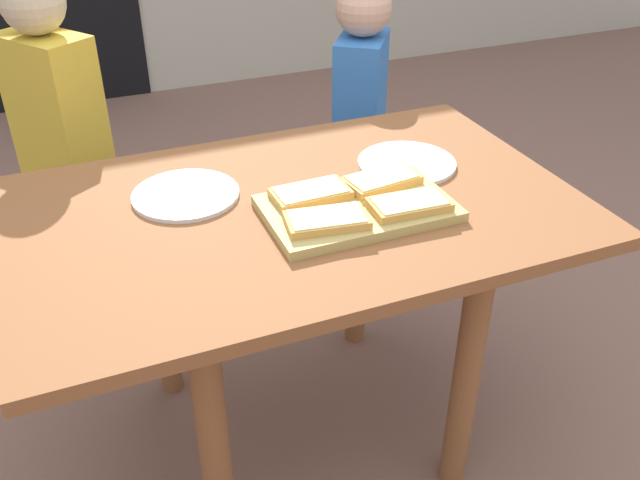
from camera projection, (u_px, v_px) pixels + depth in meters
ground_plane at (302, 427)px, 1.84m from camera, size 16.00×16.00×0.00m
dining_table at (298, 245)px, 1.53m from camera, size 1.20×0.77×0.69m
cutting_board at (358, 208)px, 1.44m from camera, size 0.39×0.24×0.02m
pizza_slice_near_right at (409, 204)px, 1.41m from camera, size 0.17×0.10×0.02m
pizza_slice_far_left at (311, 193)px, 1.45m from camera, size 0.16×0.09×0.02m
pizza_slice_far_right at (381, 180)px, 1.50m from camera, size 0.17×0.11×0.02m
pizza_slice_near_left at (327, 220)px, 1.36m from camera, size 0.17×0.11×0.02m
plate_white_right at (407, 163)px, 1.63m from camera, size 0.23×0.23×0.01m
plate_white_left at (186, 195)px, 1.50m from camera, size 0.23×0.23×0.01m
child_left at (64, 149)px, 1.87m from camera, size 0.25×0.28×1.09m
child_right at (360, 113)px, 2.23m from camera, size 0.25×0.28×0.98m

